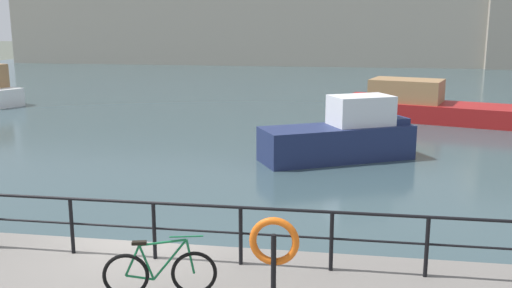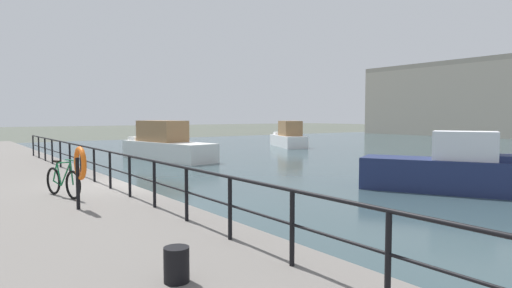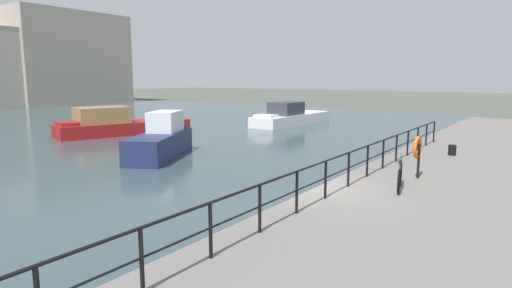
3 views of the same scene
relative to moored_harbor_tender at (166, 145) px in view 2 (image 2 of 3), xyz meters
name	(u,v)px [view 2 (image 2 of 3)]	position (x,y,z in m)	size (l,w,h in m)	color
ground_plane	(130,211)	(13.98, -7.53, -1.02)	(240.00, 240.00, 0.00)	#4C5147
moored_harbor_tender	(166,145)	(0.00, 0.00, 0.00)	(8.23, 3.52, 2.62)	white
moored_small_launch	(443,169)	(17.72, 3.52, -0.13)	(5.83, 4.25, 2.35)	navy
moored_red_daysailer	(289,137)	(-4.37, 14.54, -0.08)	(6.45, 4.28, 2.47)	white
quay_railing	(102,161)	(13.76, -8.28, 0.59)	(23.71, 0.07, 1.08)	black
parked_bicycle	(63,182)	(15.11, -9.66, 0.24)	(1.73, 0.48, 0.98)	black
mooring_bollard	(177,265)	(22.03, -9.83, 0.07)	(0.32, 0.32, 0.44)	black
life_ring_stand	(80,165)	(16.90, -9.68, 0.83)	(0.75, 0.16, 1.40)	black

